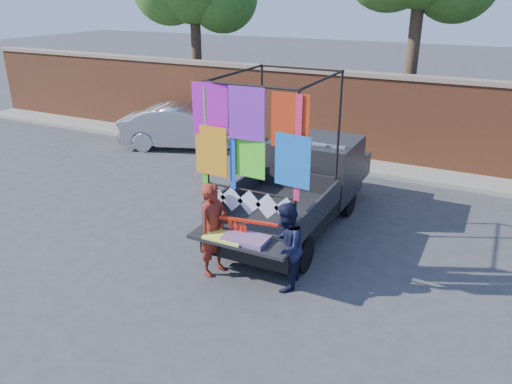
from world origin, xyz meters
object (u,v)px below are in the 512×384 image
at_px(sedan, 186,127).
at_px(woman, 214,229).
at_px(pickup_truck, 306,182).
at_px(man, 285,247).

distance_m(sedan, woman, 7.94).
height_order(sedan, woman, woman).
bearing_deg(pickup_truck, man, -75.16).
bearing_deg(sedan, woman, -162.78).
relative_size(pickup_truck, sedan, 1.30).
height_order(pickup_truck, woman, pickup_truck).
xyz_separation_m(sedan, woman, (4.86, -6.27, 0.18)).
relative_size(woman, man, 1.10).
distance_m(sedan, man, 8.74).
bearing_deg(man, pickup_truck, -176.50).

